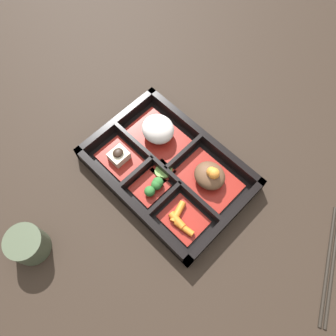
% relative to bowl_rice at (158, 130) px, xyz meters
% --- Properties ---
extents(ground_plane, '(3.00, 3.00, 0.00)m').
position_rel_bowl_rice_xyz_m(ground_plane, '(0.07, -0.04, -0.04)').
color(ground_plane, black).
extents(bento_base, '(0.33, 0.23, 0.01)m').
position_rel_bowl_rice_xyz_m(bento_base, '(0.07, -0.04, -0.03)').
color(bento_base, black).
rests_on(bento_base, ground_plane).
extents(bento_rim, '(0.33, 0.23, 0.04)m').
position_rel_bowl_rice_xyz_m(bento_rim, '(0.07, -0.05, -0.02)').
color(bento_rim, black).
rests_on(bento_rim, ground_plane).
extents(bowl_rice, '(0.13, 0.09, 0.06)m').
position_rel_bowl_rice_xyz_m(bowl_rice, '(0.00, 0.00, 0.00)').
color(bowl_rice, maroon).
rests_on(bowl_rice, bento_base).
extents(bowl_stew, '(0.13, 0.09, 0.06)m').
position_rel_bowl_rice_xyz_m(bowl_stew, '(0.15, 0.00, -0.01)').
color(bowl_stew, maroon).
rests_on(bowl_stew, bento_base).
extents(bowl_tofu, '(0.09, 0.07, 0.03)m').
position_rel_bowl_rice_xyz_m(bowl_tofu, '(-0.02, -0.10, -0.02)').
color(bowl_tofu, maroon).
rests_on(bowl_tofu, bento_base).
extents(bowl_greens, '(0.06, 0.07, 0.03)m').
position_rel_bowl_rice_xyz_m(bowl_greens, '(0.08, -0.09, -0.01)').
color(bowl_greens, maroon).
rests_on(bowl_greens, bento_base).
extents(bowl_carrots, '(0.08, 0.07, 0.02)m').
position_rel_bowl_rice_xyz_m(bowl_carrots, '(0.17, -0.10, -0.02)').
color(bowl_carrots, maroon).
rests_on(bowl_carrots, bento_base).
extents(bowl_pickles, '(0.04, 0.04, 0.01)m').
position_rel_bowl_rice_xyz_m(bowl_pickles, '(0.07, -0.05, -0.02)').
color(bowl_pickles, maroon).
rests_on(bowl_pickles, bento_base).
extents(tea_cup, '(0.07, 0.07, 0.06)m').
position_rel_bowl_rice_xyz_m(tea_cup, '(0.00, -0.34, -0.00)').
color(tea_cup, '#424C38').
rests_on(tea_cup, ground_plane).
extents(chopsticks, '(0.12, 0.21, 0.01)m').
position_rel_bowl_rice_xyz_m(chopsticks, '(0.42, 0.04, -0.03)').
color(chopsticks, black).
rests_on(chopsticks, ground_plane).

